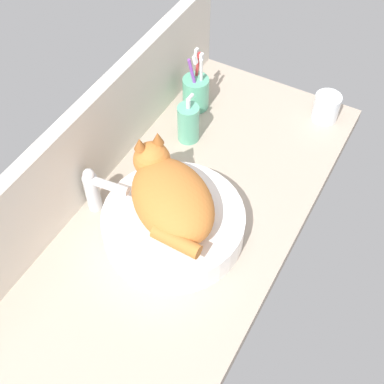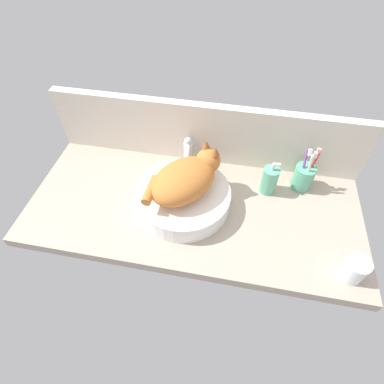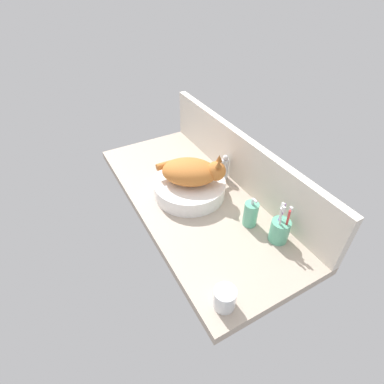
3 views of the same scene
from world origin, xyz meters
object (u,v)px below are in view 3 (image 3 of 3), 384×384
sink_basin (190,188)px  cat (193,171)px  soap_dispenser (251,214)px  faucet (223,167)px  water_glass (225,299)px  toothbrush_cup (280,230)px

sink_basin → cat: size_ratio=1.11×
sink_basin → soap_dispenser: size_ratio=2.32×
faucet → soap_dispenser: (32.06, -7.43, -1.62)cm
faucet → water_glass: faucet is taller
cat → water_glass: cat is taller
toothbrush_cup → sink_basin: bearing=-157.9°
soap_dispenser → toothbrush_cup: 13.40cm
cat → faucet: bearing=99.2°
toothbrush_cup → faucet: bearing=176.4°
soap_dispenser → water_glass: soap_dispenser is taller
faucet → soap_dispenser: 32.95cm
cat → soap_dispenser: size_ratio=2.09×
cat → toothbrush_cup: (41.59, 16.06, -7.68)cm
sink_basin → water_glass: water_glass is taller
sink_basin → cat: (0.74, 1.15, 9.37)cm
cat → toothbrush_cup: cat is taller
toothbrush_cup → water_glass: toothbrush_cup is taller
cat → soap_dispenser: bearing=21.6°
sink_basin → cat: bearing=57.2°
soap_dispenser → toothbrush_cup: toothbrush_cup is taller
faucet → soap_dispenser: size_ratio=0.94×
water_glass → toothbrush_cup: bearing=111.2°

